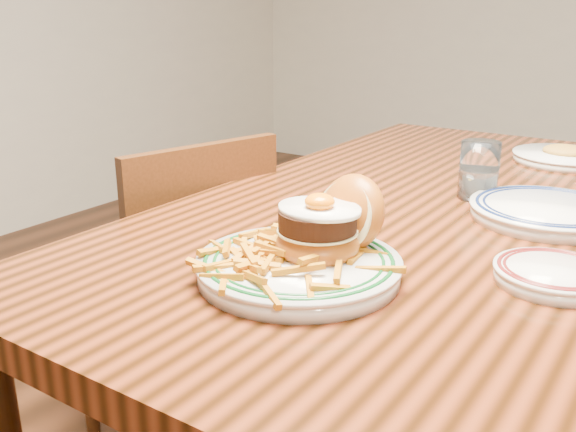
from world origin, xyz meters
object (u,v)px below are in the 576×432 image
Objects in this scene: chair_left at (183,294)px; main_plate at (308,249)px; table at (424,243)px; side_plate at (554,274)px.

chair_left is 2.68× the size of main_plate.
chair_left is 0.72m from main_plate.
chair_left is at bearing 165.37° from main_plate.
table is 0.61m from chair_left.
main_plate is 1.88× the size of side_plate.
side_plate is at bearing -42.30° from table.
chair_left is at bearing -167.41° from table.
table is 1.91× the size of chair_left.
chair_left reaches higher than side_plate.
table is 0.46m from main_plate.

